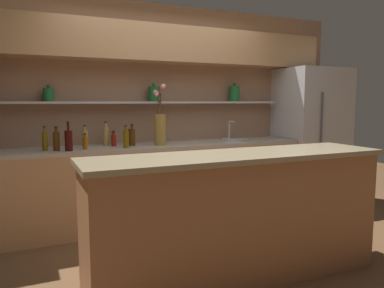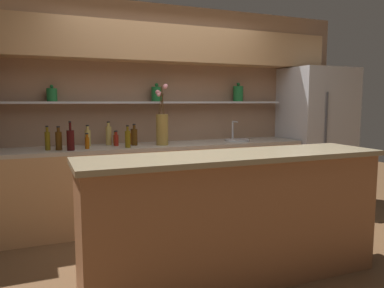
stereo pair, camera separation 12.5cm
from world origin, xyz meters
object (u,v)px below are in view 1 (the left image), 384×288
at_px(refrigerator, 311,136).
at_px(bottle_spirit_10, 85,138).
at_px(bottle_sauce_11, 56,142).
at_px(sink_fixture, 233,139).
at_px(bottle_sauce_5, 85,142).
at_px(flower_vase, 160,127).
at_px(bottle_oil_2, 45,141).
at_px(bottle_spirit_3, 56,141).
at_px(bottle_wine_6, 69,140).
at_px(bottle_oil_9, 126,139).
at_px(bottle_sauce_1, 113,139).
at_px(bottle_spirit_7, 106,135).
at_px(bottle_spirit_0, 132,137).
at_px(bottle_sauce_4, 114,140).
at_px(bottle_sauce_8, 130,138).

distance_m(refrigerator, bottle_spirit_10, 3.06).
bearing_deg(refrigerator, bottle_sauce_11, 176.61).
distance_m(refrigerator, bottle_sauce_11, 3.37).
distance_m(sink_fixture, bottle_sauce_5, 1.87).
distance_m(flower_vase, bottle_oil_2, 1.24).
xyz_separation_m(bottle_spirit_3, bottle_wine_6, (0.11, -0.07, 0.01)).
relative_size(bottle_sauce_5, bottle_oil_9, 0.69).
bearing_deg(bottle_wine_6, bottle_sauce_1, 30.51).
height_order(bottle_sauce_1, bottle_sauce_11, same).
bearing_deg(bottle_sauce_1, refrigerator, -3.44).
bearing_deg(bottle_spirit_3, bottle_spirit_7, 25.22).
distance_m(bottle_spirit_7, bottle_oil_9, 0.36).
distance_m(flower_vase, bottle_spirit_0, 0.34).
height_order(bottle_sauce_1, bottle_oil_9, bottle_oil_9).
relative_size(bottle_spirit_0, bottle_spirit_7, 0.91).
height_order(bottle_oil_2, bottle_sauce_5, bottle_oil_2).
relative_size(refrigerator, bottle_spirit_7, 6.86).
distance_m(bottle_spirit_0, bottle_wine_6, 0.73).
height_order(flower_vase, bottle_spirit_10, flower_vase).
relative_size(flower_vase, bottle_wine_6, 2.32).
relative_size(bottle_sauce_1, bottle_wine_6, 0.54).
relative_size(bottle_sauce_5, bottle_sauce_11, 1.04).
distance_m(bottle_sauce_5, bottle_wine_6, 0.19).
height_order(bottle_sauce_1, bottle_oil_2, bottle_oil_2).
relative_size(bottle_sauce_4, bottle_sauce_8, 0.94).
xyz_separation_m(bottle_sauce_4, bottle_sauce_11, (-0.61, 0.10, -0.01)).
height_order(bottle_spirit_0, bottle_sauce_5, bottle_spirit_0).
bearing_deg(flower_vase, bottle_oil_9, -167.61).
xyz_separation_m(bottle_spirit_7, bottle_sauce_8, (0.26, -0.05, -0.04)).
bearing_deg(sink_fixture, bottle_wine_6, -174.76).
bearing_deg(flower_vase, bottle_sauce_4, 165.34).
distance_m(flower_vase, bottle_sauce_8, 0.38).
distance_m(flower_vase, bottle_sauce_5, 0.86).
height_order(refrigerator, bottle_sauce_5, refrigerator).
bearing_deg(refrigerator, bottle_oil_9, -177.24).
bearing_deg(bottle_wine_6, bottle_spirit_3, 146.07).
distance_m(flower_vase, bottle_spirit_3, 1.13).
distance_m(bottle_spirit_3, bottle_spirit_7, 0.61).
bearing_deg(bottle_spirit_3, bottle_spirit_0, 7.71).
relative_size(bottle_spirit_3, bottle_sauce_11, 1.53).
bearing_deg(bottle_spirit_3, bottle_sauce_4, 14.41).
xyz_separation_m(bottle_sauce_1, bottle_sauce_4, (-0.00, -0.07, 0.00)).
bearing_deg(bottle_sauce_4, bottle_sauce_11, 170.38).
bearing_deg(bottle_spirit_3, refrigerator, 1.09).
relative_size(bottle_sauce_4, bottle_wine_6, 0.58).
distance_m(flower_vase, bottle_spirit_7, 0.62).
xyz_separation_m(bottle_wine_6, bottle_spirit_7, (0.44, 0.34, 0.00)).
bearing_deg(bottle_sauce_8, bottle_spirit_7, 169.33).
height_order(bottle_sauce_5, bottle_spirit_7, bottle_spirit_7).
relative_size(bottle_spirit_3, bottle_sauce_5, 1.47).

